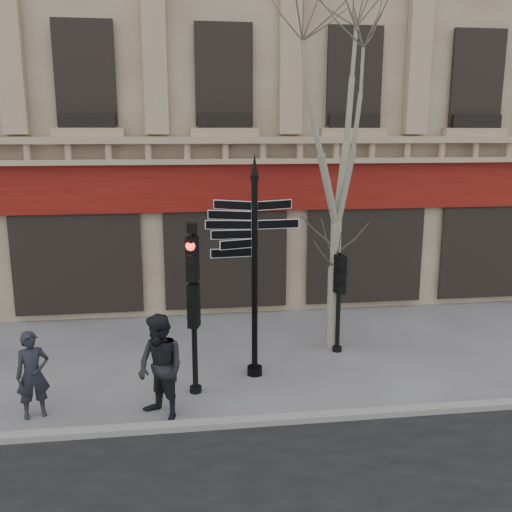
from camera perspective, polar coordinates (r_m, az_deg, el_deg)
The scene contains 9 objects.
ground at distance 11.75m, azimuth -0.88°, elevation -13.21°, with size 80.00×80.00×0.00m, color #5B5A5F.
kerb at distance 10.49m, azimuth 0.07°, elevation -16.19°, with size 80.00×0.25×0.12m, color gray.
building at distance 23.38m, azimuth -4.93°, elevation 21.97°, with size 28.00×15.52×18.00m.
fingerpost at distance 11.50m, azimuth -0.14°, elevation 2.60°, with size 2.10×2.10×4.65m.
traffic_signal_main at distance 10.95m, azimuth -6.30°, elevation -3.19°, with size 0.44×0.36×3.40m.
traffic_signal_secondary at distance 13.25m, azimuth 8.31°, elevation -2.87°, with size 0.42×0.33×2.32m.
plane_tree at distance 13.04m, azimuth 8.35°, elevation 13.29°, with size 2.85×2.85×7.57m.
pedestrian_a at distance 11.17m, azimuth -21.43°, elevation -11.00°, with size 0.59×0.39×1.62m, color black.
pedestrian_b at distance 10.44m, azimuth -9.52°, elevation -10.98°, with size 0.94×0.73×1.94m, color black.
Camera 1 is at (-1.26, -10.53, 5.07)m, focal length 40.00 mm.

